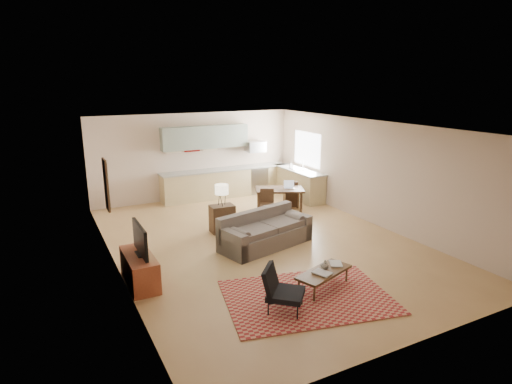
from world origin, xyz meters
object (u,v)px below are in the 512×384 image
console_table (222,219)px  sofa (266,230)px  dining_table (279,200)px  tv_credenza (140,269)px  coffee_table (323,280)px  armchair (286,290)px

console_table → sofa: bearing=-66.6°
sofa → dining_table: sofa is taller
sofa → dining_table: 2.69m
sofa → tv_credenza: size_ratio=1.82×
sofa → tv_credenza: sofa is taller
coffee_table → dining_table: (1.68, 4.45, 0.16)m
sofa → console_table: 1.44m
armchair → tv_credenza: 2.81m
coffee_table → tv_credenza: bearing=130.2°
coffee_table → tv_credenza: tv_credenza is taller
sofa → console_table: (-0.51, 1.34, -0.05)m
tv_credenza → dining_table: size_ratio=0.93×
armchair → tv_credenza: bearing=84.5°
sofa → tv_credenza: (-2.97, -0.57, -0.11)m
armchair → console_table: 4.03m
coffee_table → armchair: (-1.01, -0.35, 0.20)m
coffee_table → tv_credenza: 3.38m
armchair → dining_table: bearing=12.8°
armchair → tv_credenza: armchair is taller
coffee_table → console_table: console_table is taller
coffee_table → console_table: (-0.44, 3.64, 0.17)m
coffee_table → dining_table: 4.76m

